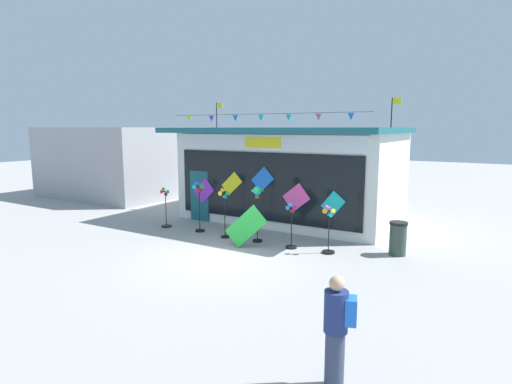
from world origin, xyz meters
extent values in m
plane|color=#9E9B99|center=(0.00, 0.00, 0.00)|extent=(80.00, 80.00, 0.00)
cube|color=silver|center=(-0.65, 6.02, 1.76)|extent=(8.19, 4.81, 3.51)
cube|color=#195660|center=(-0.65, 5.52, 3.61)|extent=(8.59, 5.81, 0.20)
cube|color=silver|center=(-0.65, 3.57, 3.19)|extent=(7.54, 0.08, 0.55)
cube|color=yellow|center=(-0.65, 3.54, 3.19)|extent=(1.48, 0.04, 0.39)
cube|color=black|center=(-0.65, 3.58, 1.59)|extent=(7.38, 0.06, 2.48)
cube|color=#195660|center=(-3.60, 3.58, 1.00)|extent=(0.90, 0.07, 2.00)
cube|color=purple|center=(-3.34, 3.52, 1.24)|extent=(1.04, 0.03, 1.03)
cube|color=yellow|center=(-2.00, 3.52, 1.62)|extent=(0.94, 0.03, 0.92)
cube|color=blue|center=(-0.65, 3.52, 1.86)|extent=(0.94, 0.03, 0.94)
cube|color=#EA4CA3|center=(0.69, 3.52, 1.32)|extent=(1.06, 0.03, 1.04)
cube|color=#19B7BC|center=(2.04, 3.52, 1.23)|extent=(0.85, 0.03, 0.88)
cylinder|color=black|center=(-0.65, 3.39, 4.18)|extent=(7.87, 0.01, 0.01)
cone|color=yellow|center=(-3.88, 3.39, 4.04)|extent=(0.20, 0.20, 0.22)
cone|color=purple|center=(-2.81, 3.39, 4.04)|extent=(0.20, 0.20, 0.22)
cone|color=blue|center=(-1.73, 3.39, 4.04)|extent=(0.20, 0.20, 0.22)
cone|color=#19B7BC|center=(-0.65, 3.39, 4.04)|extent=(0.20, 0.20, 0.22)
cone|color=#19B7BC|center=(0.43, 3.39, 4.04)|extent=(0.20, 0.20, 0.22)
cone|color=#EA4CA3|center=(1.50, 3.39, 4.04)|extent=(0.20, 0.20, 0.22)
cone|color=blue|center=(2.58, 3.39, 4.04)|extent=(0.20, 0.20, 0.22)
cylinder|color=black|center=(-4.50, 6.02, 4.26)|extent=(0.04, 0.04, 1.10)
cube|color=yellow|center=(-4.34, 6.02, 4.69)|extent=(0.32, 0.02, 0.22)
cylinder|color=black|center=(3.20, 6.02, 4.24)|extent=(0.04, 0.04, 1.05)
cube|color=yellow|center=(3.36, 6.02, 4.64)|extent=(0.32, 0.02, 0.22)
cylinder|color=black|center=(-3.99, 2.04, 0.03)|extent=(0.38, 0.38, 0.06)
cylinder|color=black|center=(-3.99, 2.04, 0.68)|extent=(0.03, 0.03, 1.35)
cylinder|color=black|center=(-3.99, 2.00, 1.35)|extent=(0.06, 0.04, 0.06)
cone|color=#19B7BC|center=(-3.89, 2.00, 1.35)|extent=(0.14, 0.15, 0.14)
cone|color=green|center=(-3.99, 2.00, 1.45)|extent=(0.15, 0.14, 0.14)
cone|color=red|center=(-4.08, 2.00, 1.35)|extent=(0.14, 0.15, 0.14)
cone|color=red|center=(-3.99, 2.00, 1.26)|extent=(0.15, 0.14, 0.14)
cylinder|color=black|center=(-2.46, 2.13, 0.03)|extent=(0.34, 0.34, 0.06)
cylinder|color=black|center=(-2.46, 2.13, 0.82)|extent=(0.03, 0.03, 1.63)
cylinder|color=black|center=(-2.46, 2.09, 1.63)|extent=(0.06, 0.04, 0.06)
cone|color=green|center=(-2.34, 2.09, 1.63)|extent=(0.17, 0.18, 0.17)
cone|color=blue|center=(-2.46, 2.09, 1.75)|extent=(0.18, 0.17, 0.17)
cone|color=#19B7BC|center=(-2.58, 2.09, 1.63)|extent=(0.17, 0.18, 0.17)
cone|color=red|center=(-2.46, 2.09, 1.52)|extent=(0.18, 0.17, 0.17)
cylinder|color=black|center=(-1.20, 1.92, 0.03)|extent=(0.29, 0.29, 0.06)
cylinder|color=black|center=(-1.20, 1.92, 0.77)|extent=(0.03, 0.03, 1.53)
cylinder|color=black|center=(-1.20, 1.88, 1.53)|extent=(0.06, 0.04, 0.06)
cone|color=green|center=(-1.10, 1.88, 1.53)|extent=(0.15, 0.16, 0.15)
cone|color=orange|center=(-1.20, 1.88, 1.64)|extent=(0.16, 0.15, 0.15)
cone|color=yellow|center=(-1.31, 1.88, 1.53)|extent=(0.15, 0.16, 0.15)
cone|color=#19B7BC|center=(-1.20, 1.88, 1.43)|extent=(0.16, 0.15, 0.15)
cylinder|color=black|center=(0.00, 2.06, 0.03)|extent=(0.32, 0.32, 0.06)
cylinder|color=black|center=(0.00, 2.06, 0.78)|extent=(0.03, 0.03, 1.56)
sphere|color=#19B7BC|center=(0.00, 2.06, 1.70)|extent=(0.28, 0.28, 0.28)
cube|color=green|center=(0.00, 2.06, 1.70)|extent=(0.29, 0.29, 0.06)
cube|color=brown|center=(0.00, 2.06, 1.50)|extent=(0.10, 0.10, 0.10)
cylinder|color=black|center=(1.28, 1.97, 0.03)|extent=(0.35, 0.35, 0.06)
cylinder|color=black|center=(1.28, 1.97, 0.64)|extent=(0.03, 0.03, 1.28)
cylinder|color=black|center=(1.28, 1.93, 1.28)|extent=(0.06, 0.04, 0.06)
cone|color=purple|center=(1.37, 1.93, 1.28)|extent=(0.13, 0.14, 0.13)
cone|color=#19B7BC|center=(1.28, 1.93, 1.37)|extent=(0.14, 0.13, 0.13)
cone|color=blue|center=(1.19, 1.93, 1.28)|extent=(0.13, 0.14, 0.13)
cone|color=red|center=(1.28, 1.93, 1.19)|extent=(0.14, 0.13, 0.13)
cylinder|color=black|center=(2.46, 2.07, 0.03)|extent=(0.38, 0.38, 0.06)
cylinder|color=black|center=(2.46, 2.07, 0.64)|extent=(0.03, 0.03, 1.28)
cylinder|color=black|center=(2.46, 2.03, 1.28)|extent=(0.06, 0.04, 0.06)
cone|color=yellow|center=(2.56, 2.03, 1.28)|extent=(0.15, 0.16, 0.15)
cone|color=#EA4CA3|center=(2.46, 2.03, 1.39)|extent=(0.16, 0.15, 0.15)
cone|color=orange|center=(2.36, 2.03, 1.28)|extent=(0.15, 0.16, 0.15)
cone|color=#19B7BC|center=(2.46, 2.03, 1.18)|extent=(0.16, 0.15, 0.15)
cylinder|color=#333D56|center=(4.87, -3.97, 0.43)|extent=(0.28, 0.28, 0.86)
cylinder|color=navy|center=(4.87, -3.97, 1.16)|extent=(0.34, 0.34, 0.60)
sphere|color=tan|center=(4.87, -3.97, 1.57)|extent=(0.22, 0.22, 0.22)
cube|color=blue|center=(5.06, -3.90, 1.19)|extent=(0.23, 0.30, 0.38)
cylinder|color=#2D4238|center=(4.26, 2.95, 0.46)|extent=(0.48, 0.48, 0.91)
cylinder|color=black|center=(4.26, 2.95, 0.95)|extent=(0.52, 0.52, 0.08)
cube|color=green|center=(0.05, 1.29, 0.68)|extent=(1.36, 0.34, 1.36)
cube|color=#99999E|center=(-11.62, 6.82, 1.86)|extent=(7.25, 6.43, 3.72)
camera|label=1|loc=(6.70, -9.19, 3.70)|focal=28.84mm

